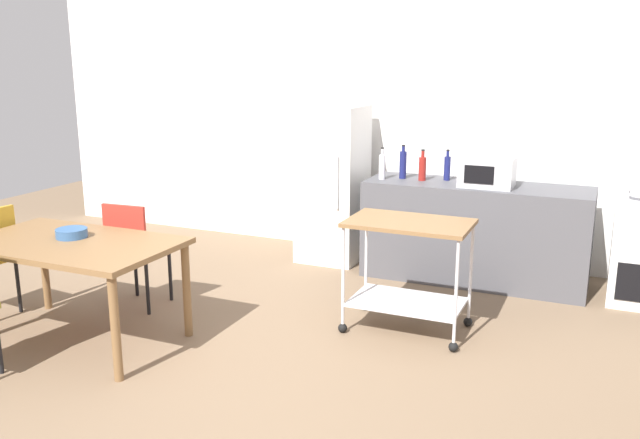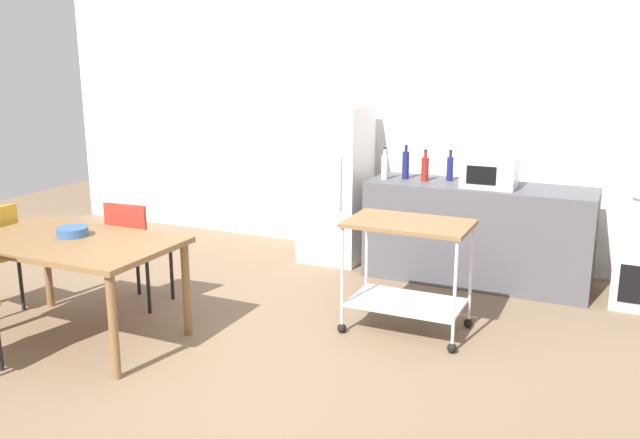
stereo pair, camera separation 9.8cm
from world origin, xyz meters
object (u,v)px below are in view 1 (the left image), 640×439
at_px(kitchen_cart, 408,257).
at_px(microwave, 487,172).
at_px(bottle_sparkling_water, 422,168).
at_px(chair_red, 134,247).
at_px(refrigerator, 333,184).
at_px(dining_table, 72,252).
at_px(bottle_vinegar, 403,164).
at_px(bottle_soy_sauce, 447,168).
at_px(fruit_bowl, 72,233).
at_px(bottle_sesame_oil, 382,166).

height_order(kitchen_cart, microwave, microwave).
xyz_separation_m(kitchen_cart, bottle_sparkling_water, (-0.28, 1.35, 0.45)).
xyz_separation_m(chair_red, microwave, (2.48, 1.75, 0.51)).
bearing_deg(bottle_sparkling_water, microwave, -4.67).
bearing_deg(refrigerator, microwave, -6.09).
distance_m(chair_red, microwave, 3.08).
relative_size(refrigerator, bottle_sparkling_water, 5.36).
height_order(dining_table, bottle_vinegar, bottle_vinegar).
distance_m(dining_table, refrigerator, 2.77).
relative_size(kitchen_cart, bottle_soy_sauce, 3.20).
bearing_deg(kitchen_cart, bottle_soy_sauce, 92.88).
relative_size(kitchen_cart, fruit_bowl, 4.09).
xyz_separation_m(bottle_sparkling_water, microwave, (0.60, -0.05, 0.01)).
height_order(bottle_soy_sauce, microwave, bottle_soy_sauce).
relative_size(bottle_sesame_oil, fruit_bowl, 1.34).
bearing_deg(fruit_bowl, refrigerator, 68.69).
bearing_deg(microwave, refrigerator, 173.91).
xyz_separation_m(chair_red, bottle_vinegar, (1.69, 1.83, 0.52)).
bearing_deg(chair_red, bottle_sparkling_water, -140.68).
bearing_deg(dining_table, bottle_sparkling_water, 53.29).
bearing_deg(bottle_sesame_oil, refrigerator, 161.14).
height_order(dining_table, refrigerator, refrigerator).
distance_m(bottle_vinegar, bottle_sparkling_water, 0.20).
xyz_separation_m(dining_table, refrigerator, (0.92, 2.61, 0.10)).
xyz_separation_m(bottle_vinegar, bottle_sparkling_water, (0.20, -0.03, -0.02)).
xyz_separation_m(refrigerator, bottle_sesame_oil, (0.58, -0.20, 0.25)).
xyz_separation_m(kitchen_cart, microwave, (0.32, 1.30, 0.46)).
height_order(chair_red, bottle_sesame_oil, bottle_sesame_oil).
relative_size(bottle_vinegar, microwave, 0.69).
relative_size(microwave, fruit_bowl, 2.07).
relative_size(dining_table, bottle_vinegar, 4.75).
distance_m(kitchen_cart, bottle_sparkling_water, 1.45).
bearing_deg(bottle_sparkling_water, kitchen_cart, -78.34).
relative_size(bottle_soy_sauce, fruit_bowl, 1.28).
xyz_separation_m(bottle_sesame_oil, microwave, (0.96, 0.03, 0.01)).
bearing_deg(dining_table, microwave, 44.87).
distance_m(dining_table, chair_red, 0.72).
xyz_separation_m(chair_red, bottle_sparkling_water, (1.88, 1.80, 0.50)).
height_order(refrigerator, bottle_sparkling_water, refrigerator).
bearing_deg(refrigerator, dining_table, -109.40).
relative_size(bottle_vinegar, fruit_bowl, 1.42).
distance_m(dining_table, bottle_vinegar, 3.05).
distance_m(chair_red, bottle_sparkling_water, 2.65).
relative_size(refrigerator, fruit_bowl, 6.97).
xyz_separation_m(dining_table, bottle_sesame_oil, (1.50, 2.42, 0.35)).
height_order(bottle_vinegar, microwave, bottle_vinegar).
height_order(dining_table, bottle_sparkling_water, bottle_sparkling_water).
bearing_deg(bottle_sesame_oil, dining_table, -121.84).
bearing_deg(bottle_vinegar, microwave, -5.88).
xyz_separation_m(refrigerator, kitchen_cart, (1.22, -1.47, -0.20)).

